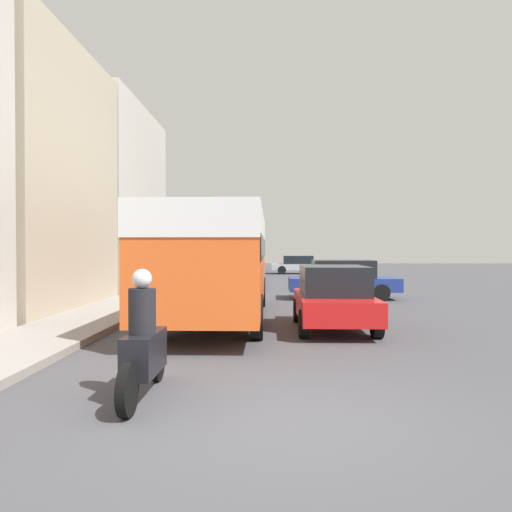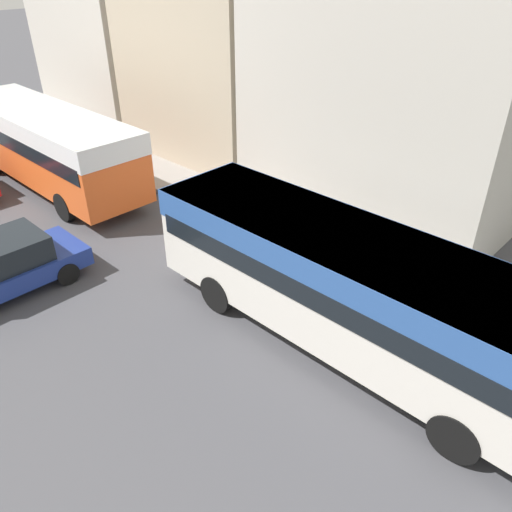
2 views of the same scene
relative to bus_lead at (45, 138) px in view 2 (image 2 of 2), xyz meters
The scene contains 7 objects.
sidewalk 9.12m from the bus_lead, 112.41° to the right, with size 2.20×120.00×0.15m.
building_corner 10.01m from the bus_lead, 139.71° to the right, with size 5.18×7.27×11.22m.
building_midblock 7.98m from the bus_lead, 166.69° to the left, with size 5.85×7.38×8.45m.
building_far_terrace 12.89m from the bus_lead, 126.65° to the left, with size 6.10×8.96×8.75m.
bus_lead is the anchor object (origin of this frame).
bus_following 13.69m from the bus_lead, 90.95° to the left, with size 2.67×10.24×2.80m.
car_crossing 7.33m from the bus_lead, 52.94° to the left, with size 4.26×1.96×1.53m.
Camera 2 is at (6.02, 26.61, 7.96)m, focal length 35.00 mm.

